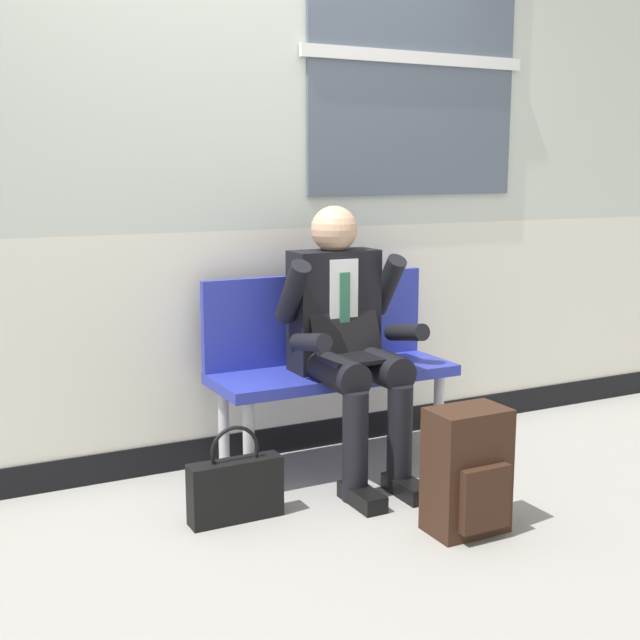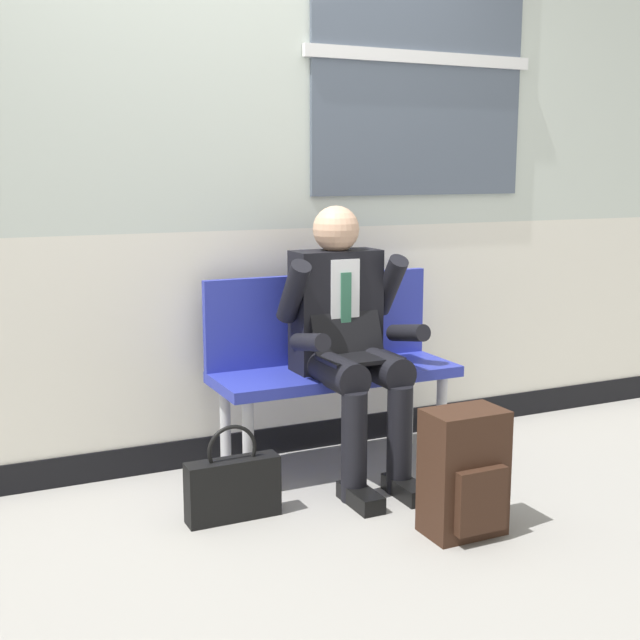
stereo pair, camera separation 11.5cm
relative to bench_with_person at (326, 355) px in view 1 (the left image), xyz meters
name	(u,v)px [view 1 (the left image)]	position (x,y,z in m)	size (l,w,h in m)	color
ground_plane	(287,496)	(-0.35, -0.30, -0.52)	(18.00, 18.00, 0.00)	gray
station_wall	(234,123)	(-0.33, 0.28, 1.07)	(6.23, 0.16, 3.19)	beige
bench_with_person	(326,355)	(0.00, 0.00, 0.00)	(1.14, 0.42, 0.89)	#28339E
person_seated	(347,336)	(0.00, -0.20, 0.13)	(0.57, 0.70, 1.22)	black
backpack	(468,472)	(0.12, -0.94, -0.28)	(0.30, 0.24, 0.49)	#331E14
handbag	(235,488)	(-0.64, -0.43, -0.39)	(0.38, 0.10, 0.39)	black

